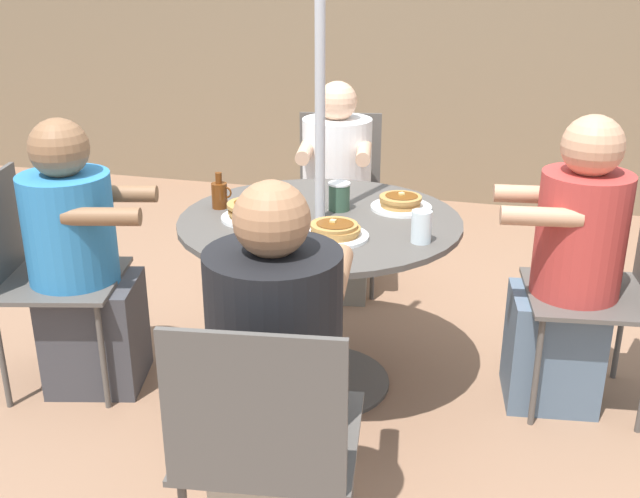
{
  "coord_description": "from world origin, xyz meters",
  "views": [
    {
      "loc": [
        0.72,
        -2.67,
        1.7
      ],
      "look_at": [
        0.0,
        0.0,
        0.61
      ],
      "focal_mm": 42.0,
      "sensor_mm": 36.0,
      "label": 1
    }
  ],
  "objects_px": {
    "patio_chair_north": "(615,282)",
    "patio_chair_west": "(266,437)",
    "diner_south": "(82,270)",
    "pancake_plate_b": "(252,211)",
    "patio_chair_south": "(37,266)",
    "diner_east": "(336,200)",
    "coffee_cup": "(339,196)",
    "pancake_plate_c": "(401,203)",
    "drinking_glass_a": "(421,227)",
    "diner_west": "(278,398)",
    "pancake_plate_a": "(335,232)",
    "patio_chair_east": "(338,186)",
    "syrup_bottle": "(220,194)",
    "diner_north": "(568,277)",
    "patio_table": "(320,256)"
  },
  "relations": [
    {
      "from": "patio_table",
      "to": "diner_east",
      "type": "bearing_deg",
      "value": 100.04
    },
    {
      "from": "syrup_bottle",
      "to": "patio_chair_south",
      "type": "bearing_deg",
      "value": -156.09
    },
    {
      "from": "diner_north",
      "to": "pancake_plate_c",
      "type": "relative_size",
      "value": 4.75
    },
    {
      "from": "patio_chair_east",
      "to": "diner_east",
      "type": "xyz_separation_m",
      "value": [
        0.03,
        -0.18,
        -0.02
      ]
    },
    {
      "from": "diner_north",
      "to": "drinking_glass_a",
      "type": "height_order",
      "value": "diner_north"
    },
    {
      "from": "drinking_glass_a",
      "to": "diner_south",
      "type": "bearing_deg",
      "value": -176.67
    },
    {
      "from": "diner_east",
      "to": "patio_chair_south",
      "type": "distance_m",
      "value": 1.55
    },
    {
      "from": "pancake_plate_a",
      "to": "drinking_glass_a",
      "type": "height_order",
      "value": "drinking_glass_a"
    },
    {
      "from": "diner_south",
      "to": "diner_west",
      "type": "xyz_separation_m",
      "value": [
        1.07,
        -0.72,
        0.02
      ]
    },
    {
      "from": "diner_south",
      "to": "patio_chair_west",
      "type": "height_order",
      "value": "diner_south"
    },
    {
      "from": "diner_west",
      "to": "pancake_plate_c",
      "type": "height_order",
      "value": "diner_west"
    },
    {
      "from": "pancake_plate_b",
      "to": "syrup_bottle",
      "type": "xyz_separation_m",
      "value": [
        -0.17,
        0.1,
        0.03
      ]
    },
    {
      "from": "syrup_bottle",
      "to": "pancake_plate_c",
      "type": "bearing_deg",
      "value": 13.83
    },
    {
      "from": "diner_north",
      "to": "diner_south",
      "type": "xyz_separation_m",
      "value": [
        -1.89,
        -0.37,
        -0.03
      ]
    },
    {
      "from": "diner_south",
      "to": "patio_chair_south",
      "type": "bearing_deg",
      "value": -90.0
    },
    {
      "from": "patio_chair_east",
      "to": "coffee_cup",
      "type": "relative_size",
      "value": 7.9
    },
    {
      "from": "patio_chair_west",
      "to": "syrup_bottle",
      "type": "xyz_separation_m",
      "value": [
        -0.58,
        1.15,
        0.27
      ]
    },
    {
      "from": "diner_south",
      "to": "patio_chair_west",
      "type": "xyz_separation_m",
      "value": [
        1.09,
        -0.89,
        0.01
      ]
    },
    {
      "from": "patio_table",
      "to": "pancake_plate_b",
      "type": "xyz_separation_m",
      "value": [
        -0.25,
        -0.08,
        0.19
      ]
    },
    {
      "from": "patio_table",
      "to": "patio_chair_east",
      "type": "height_order",
      "value": "patio_chair_east"
    },
    {
      "from": "patio_chair_north",
      "to": "pancake_plate_a",
      "type": "xyz_separation_m",
      "value": [
        -1.02,
        -0.35,
        0.24
      ]
    },
    {
      "from": "patio_chair_east",
      "to": "drinking_glass_a",
      "type": "bearing_deg",
      "value": 105.56
    },
    {
      "from": "patio_chair_north",
      "to": "diner_east",
      "type": "height_order",
      "value": "diner_east"
    },
    {
      "from": "patio_chair_east",
      "to": "patio_chair_west",
      "type": "distance_m",
      "value": 2.29
    },
    {
      "from": "diner_east",
      "to": "diner_west",
      "type": "xyz_separation_m",
      "value": [
        0.3,
        -1.9,
        0.03
      ]
    },
    {
      "from": "pancake_plate_c",
      "to": "drinking_glass_a",
      "type": "height_order",
      "value": "drinking_glass_a"
    },
    {
      "from": "patio_chair_south",
      "to": "patio_chair_west",
      "type": "xyz_separation_m",
      "value": [
        1.27,
        -0.85,
        0.0
      ]
    },
    {
      "from": "diner_west",
      "to": "pancake_plate_a",
      "type": "relative_size",
      "value": 4.77
    },
    {
      "from": "diner_east",
      "to": "coffee_cup",
      "type": "distance_m",
      "value": 0.91
    },
    {
      "from": "diner_north",
      "to": "diner_south",
      "type": "bearing_deg",
      "value": 93.26
    },
    {
      "from": "drinking_glass_a",
      "to": "pancake_plate_a",
      "type": "bearing_deg",
      "value": -173.03
    },
    {
      "from": "patio_chair_south",
      "to": "diner_south",
      "type": "distance_m",
      "value": 0.18
    },
    {
      "from": "patio_chair_west",
      "to": "pancake_plate_a",
      "type": "bearing_deg",
      "value": 85.03
    },
    {
      "from": "drinking_glass_a",
      "to": "patio_chair_east",
      "type": "bearing_deg",
      "value": 115.6
    },
    {
      "from": "diner_east",
      "to": "coffee_cup",
      "type": "height_order",
      "value": "diner_east"
    },
    {
      "from": "diner_south",
      "to": "patio_chair_east",
      "type": "bearing_deg",
      "value": 137.34
    },
    {
      "from": "diner_west",
      "to": "patio_chair_south",
      "type": "bearing_deg",
      "value": 143.6
    },
    {
      "from": "diner_south",
      "to": "pancake_plate_b",
      "type": "bearing_deg",
      "value": 88.66
    },
    {
      "from": "patio_chair_east",
      "to": "diner_west",
      "type": "xyz_separation_m",
      "value": [
        0.33,
        -2.08,
        0.0
      ]
    },
    {
      "from": "pancake_plate_b",
      "to": "syrup_bottle",
      "type": "bearing_deg",
      "value": 150.23
    },
    {
      "from": "patio_chair_north",
      "to": "pancake_plate_c",
      "type": "xyz_separation_m",
      "value": [
        -0.85,
        0.04,
        0.24
      ]
    },
    {
      "from": "patio_chair_north",
      "to": "pancake_plate_b",
      "type": "bearing_deg",
      "value": 91.89
    },
    {
      "from": "coffee_cup",
      "to": "patio_chair_west",
      "type": "bearing_deg",
      "value": -84.93
    },
    {
      "from": "patio_table",
      "to": "patio_chair_south",
      "type": "distance_m",
      "value": 1.14
    },
    {
      "from": "diner_east",
      "to": "pancake_plate_a",
      "type": "bearing_deg",
      "value": 93.57
    },
    {
      "from": "patio_chair_north",
      "to": "patio_chair_west",
      "type": "xyz_separation_m",
      "value": [
        -0.97,
        -1.29,
        0.0
      ]
    },
    {
      "from": "patio_table",
      "to": "diner_east",
      "type": "xyz_separation_m",
      "value": [
        -0.17,
        0.95,
        -0.07
      ]
    },
    {
      "from": "patio_chair_west",
      "to": "diner_west",
      "type": "height_order",
      "value": "diner_west"
    },
    {
      "from": "patio_chair_north",
      "to": "diner_west",
      "type": "relative_size",
      "value": 0.77
    },
    {
      "from": "pancake_plate_b",
      "to": "pancake_plate_c",
      "type": "relative_size",
      "value": 1.0
    }
  ]
}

